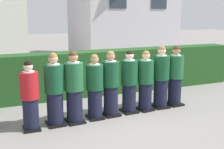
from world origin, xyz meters
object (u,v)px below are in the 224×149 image
Objects in this scene: student_front_row_2 at (74,89)px; student_front_row_3 at (95,88)px; student_front_row_1 at (54,91)px; student_front_row_8 at (175,77)px; student_front_row_4 at (111,85)px; student_front_row_6 at (145,82)px; student_front_row_5 at (129,83)px; student_front_row_7 at (161,78)px; student_in_red_blazer at (30,98)px.

student_front_row_2 is 1.07× the size of student_front_row_3.
student_front_row_1 is 0.46m from student_front_row_2.
student_front_row_2 is 1.02× the size of student_front_row_8.
student_front_row_4 is at bearing 6.79° from student_front_row_3.
student_front_row_2 is at bearing -175.96° from student_front_row_6.
student_front_row_3 is 0.97m from student_front_row_5.
student_front_row_6 is at bearing -174.91° from student_front_row_7.
student_front_row_7 is at bearing 2.04° from student_front_row_5.
student_front_row_7 is (0.97, 0.03, 0.03)m from student_front_row_5.
student_front_row_2 reaches higher than student_front_row_5.
student_front_row_1 is 1.03× the size of student_front_row_5.
student_front_row_6 is 0.50m from student_front_row_7.
student_front_row_1 reaches higher than student_in_red_blazer.
student_front_row_4 is 0.98× the size of student_front_row_8.
student_front_row_2 reaches higher than student_front_row_7.
student_front_row_5 is (2.50, 0.21, 0.04)m from student_in_red_blazer.
student_front_row_7 is (1.93, 0.12, 0.05)m from student_front_row_3.
student_front_row_3 is at bearing -174.78° from student_front_row_5.
student_front_row_5 is (1.49, 0.15, -0.04)m from student_front_row_2.
student_front_row_3 is (1.53, 0.12, 0.02)m from student_in_red_blazer.
student_front_row_7 is at bearing 2.70° from student_front_row_4.
student_front_row_5 reaches higher than student_front_row_3.
student_front_row_3 is 1.00× the size of student_front_row_6.
student_front_row_7 is (1.49, 0.07, 0.03)m from student_front_row_4.
student_front_row_1 is at bearing -176.66° from student_front_row_7.
student_front_row_5 is 0.97× the size of student_front_row_8.
student_front_row_1 is (0.55, 0.07, 0.06)m from student_in_red_blazer.
student_front_row_8 is at bearing 2.93° from student_front_row_4.
student_front_row_7 is (2.92, 0.17, 0.01)m from student_front_row_1.
student_front_row_6 is (0.47, -0.01, -0.01)m from student_front_row_5.
student_in_red_blazer is at bearing -175.50° from student_front_row_3.
student_in_red_blazer is 3.96m from student_front_row_8.
student_front_row_8 is (2.41, 0.15, 0.04)m from student_front_row_3.
student_front_row_4 is at bearing -176.10° from student_front_row_5.
student_front_row_1 is at bearing -177.02° from student_front_row_6.
student_front_row_1 is at bearing -177.23° from student_front_row_3.
student_front_row_8 reaches higher than student_front_row_3.
student_front_row_6 is 0.94× the size of student_front_row_7.
student_front_row_1 is at bearing -176.61° from student_front_row_8.
student_front_row_7 reaches higher than student_front_row_1.
student_front_row_6 is 0.96× the size of student_front_row_8.
student_front_row_2 is 2.95m from student_front_row_8.
student_front_row_6 is (2.42, 0.13, -0.04)m from student_front_row_1.
student_front_row_3 is 1.44m from student_front_row_6.
student_front_row_3 is (0.53, 0.06, -0.05)m from student_front_row_2.
student_front_row_3 is 0.44m from student_front_row_4.
student_front_row_1 is 1.06× the size of student_front_row_3.
student_front_row_2 reaches higher than student_front_row_6.
student_front_row_7 reaches higher than student_front_row_5.
student_front_row_4 is 1.98m from student_front_row_8.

